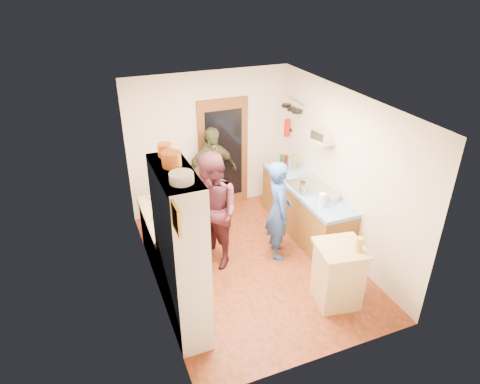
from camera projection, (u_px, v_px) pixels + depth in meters
floor at (252, 263)px, 6.76m from camera, size 3.00×4.00×0.02m
ceiling at (255, 101)px, 5.53m from camera, size 3.00×4.00×0.02m
wall_back at (210, 143)px, 7.79m from camera, size 3.00×0.02×2.60m
wall_front at (329, 273)px, 4.50m from camera, size 3.00×0.02×2.60m
wall_left at (149, 210)px, 5.65m from camera, size 0.02×4.00×2.60m
wall_right at (342, 174)px, 6.64m from camera, size 0.02×4.00×2.60m
door_frame at (223, 154)px, 7.96m from camera, size 0.95×0.06×2.10m
door_glass at (224, 155)px, 7.93m from camera, size 0.70×0.02×1.70m
hutch_body at (181, 253)px, 5.16m from camera, size 0.40×1.20×2.20m
hutch_top_shelf at (174, 172)px, 4.65m from camera, size 0.40×1.14×0.04m
plate_stack at (182, 178)px, 4.35m from camera, size 0.25×0.25×0.11m
orange_pot_a at (171, 159)px, 4.68m from camera, size 0.22×0.22×0.17m
orange_pot_b at (165, 150)px, 4.94m from camera, size 0.17×0.17×0.15m
left_counter_base at (169, 242)px, 6.53m from camera, size 0.60×1.40×0.85m
left_counter_top at (167, 217)px, 6.32m from camera, size 0.64×1.44×0.05m
toaster at (178, 226)px, 5.87m from camera, size 0.29×0.24×0.19m
kettle at (164, 213)px, 6.18m from camera, size 0.17×0.17×0.19m
orange_bowl at (169, 207)px, 6.45m from camera, size 0.22×0.22×0.08m
chopping_board at (159, 196)px, 6.80m from camera, size 0.35×0.29×0.02m
right_counter_base at (305, 211)px, 7.36m from camera, size 0.60×2.20×0.84m
right_counter_top at (307, 188)px, 7.15m from camera, size 0.62×2.22×0.06m
hob at (308, 186)px, 7.11m from camera, size 0.55×0.58×0.04m
pot_on_hob at (306, 182)px, 7.03m from camera, size 0.21×0.21×0.13m
bottle_a at (282, 164)px, 7.54m from camera, size 0.10×0.10×0.33m
bottle_b at (286, 162)px, 7.67m from camera, size 0.08×0.08×0.27m
bottle_c at (294, 162)px, 7.64m from camera, size 0.08×0.08×0.31m
paper_towel at (322, 200)px, 6.47m from camera, size 0.12×0.12×0.23m
mixing_bowl at (330, 197)px, 6.70m from camera, size 0.27×0.27×0.10m
island_base at (338, 276)px, 5.81m from camera, size 0.64×0.64×0.86m
island_top at (341, 249)px, 5.59m from camera, size 0.72×0.72×0.05m
cutting_board at (336, 246)px, 5.62m from camera, size 0.39×0.34×0.02m
oil_jar at (360, 244)px, 5.46m from camera, size 0.11×0.11×0.20m
pan_rail at (296, 101)px, 7.52m from camera, size 0.02×0.65×0.02m
pan_hang_a at (297, 111)px, 7.42m from camera, size 0.18×0.18×0.05m
pan_hang_b at (291, 109)px, 7.59m from camera, size 0.16×0.16×0.05m
pan_hang_c at (286, 105)px, 7.75m from camera, size 0.17×0.17×0.05m
wall_shelf at (322, 141)px, 6.77m from camera, size 0.26×0.42×0.03m
radio at (322, 135)px, 6.73m from camera, size 0.27×0.33×0.15m
ext_bracket at (290, 130)px, 7.95m from camera, size 0.06×0.10×0.04m
fire_extinguisher at (287, 128)px, 7.90m from camera, size 0.11×0.11×0.32m
picture_frame at (176, 219)px, 4.04m from camera, size 0.03×0.25×0.30m
person_hob at (281, 211)px, 6.59m from camera, size 0.54×0.68×1.62m
person_left at (213, 210)px, 6.41m from camera, size 0.92×1.05×1.83m
person_back at (212, 173)px, 7.65m from camera, size 1.07×0.59×1.73m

